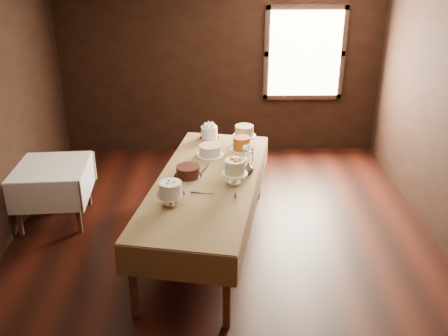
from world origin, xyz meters
TOP-DOWN VIEW (x-y plane):
  - floor at (0.00, 0.00)m, footprint 5.00×6.00m
  - wall_back at (0.00, 3.00)m, footprint 5.00×0.02m
  - window at (1.30, 2.94)m, footprint 1.10×0.05m
  - display_table at (-0.19, 0.12)m, footprint 1.57×2.90m
  - side_table at (-2.10, 0.76)m, footprint 0.93×0.93m
  - cake_meringue at (-0.17, 1.34)m, footprint 0.30×0.30m
  - cake_speckled at (0.27, 1.13)m, footprint 0.32×0.32m
  - cake_lattice at (-0.16, 0.78)m, footprint 0.33×0.33m
  - cake_caramel at (0.21, 0.64)m, footprint 0.26×0.26m
  - cake_chocolate at (-0.40, 0.20)m, footprint 0.32×0.32m
  - cake_flowers at (0.11, 0.02)m, footprint 0.30×0.30m
  - cake_swirl at (-0.54, -0.44)m, footprint 0.28×0.28m
  - cake_server_a at (-0.19, -0.22)m, footprint 0.24×0.07m
  - cake_server_b at (0.10, -0.38)m, footprint 0.04×0.24m
  - cake_server_c at (-0.19, 0.45)m, footprint 0.10×0.24m
  - cake_server_d at (0.21, 0.36)m, footprint 0.16×0.21m
  - cake_server_e at (-0.57, -0.09)m, footprint 0.18×0.20m
  - flower_vase at (0.27, 0.25)m, footprint 0.14×0.14m
  - flower_bouquet at (0.27, 0.25)m, footprint 0.14×0.14m

SIDE VIEW (x-z plane):
  - floor at x=0.00m, z-range -0.01..0.01m
  - side_table at x=-2.10m, z-range 0.28..1.02m
  - display_table at x=-0.19m, z-range 0.36..1.21m
  - cake_server_a at x=-0.19m, z-range 0.85..0.86m
  - cake_server_b at x=0.10m, z-range 0.85..0.86m
  - cake_server_c at x=-0.19m, z-range 0.85..0.86m
  - cake_server_d at x=0.21m, z-range 0.85..0.86m
  - cake_server_e at x=-0.57m, z-range 0.85..0.86m
  - cake_lattice at x=-0.16m, z-range 0.85..0.97m
  - cake_chocolate at x=-0.40m, z-range 0.85..0.97m
  - flower_vase at x=0.27m, z-range 0.85..0.98m
  - cake_meringue at x=-0.17m, z-range 0.85..1.01m
  - cake_swirl at x=-0.54m, z-range 0.83..1.09m
  - cake_speckled at x=0.27m, z-range 0.83..1.09m
  - cake_flowers at x=0.11m, z-range 0.83..1.12m
  - cake_caramel at x=0.21m, z-range 0.83..1.13m
  - flower_bouquet at x=0.27m, z-range 1.00..1.20m
  - wall_back at x=0.00m, z-range 0.00..2.80m
  - window at x=1.30m, z-range 0.95..2.25m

